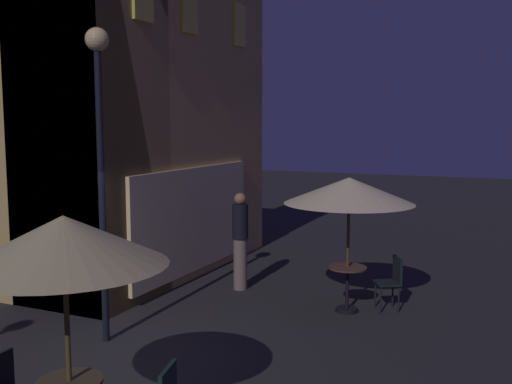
# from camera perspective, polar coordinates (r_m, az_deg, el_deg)

# --- Properties ---
(ground_plane) EXTENTS (60.00, 60.00, 0.00)m
(ground_plane) POSITION_cam_1_polar(r_m,az_deg,el_deg) (8.41, -12.99, -15.78)
(ground_plane) COLOR #282528
(cafe_building) EXTENTS (6.28, 6.33, 7.49)m
(cafe_building) POSITION_cam_1_polar(r_m,az_deg,el_deg) (12.44, -16.28, 8.98)
(cafe_building) COLOR tan
(cafe_building) RESTS_ON ground
(street_lamp_near_corner) EXTENTS (0.33, 0.33, 4.52)m
(street_lamp_near_corner) POSITION_cam_1_polar(r_m,az_deg,el_deg) (8.62, -14.95, 6.22)
(street_lamp_near_corner) COLOR black
(street_lamp_near_corner) RESTS_ON ground
(cafe_table_1) EXTENTS (0.65, 0.65, 0.78)m
(cafe_table_1) POSITION_cam_1_polar(r_m,az_deg,el_deg) (10.17, 8.87, -8.53)
(cafe_table_1) COLOR black
(cafe_table_1) RESTS_ON ground
(patio_umbrella_0) EXTENTS (1.92, 1.92, 2.36)m
(patio_umbrella_0) POSITION_cam_1_polar(r_m,az_deg,el_deg) (5.68, -18.18, -4.63)
(patio_umbrella_0) COLOR black
(patio_umbrella_0) RESTS_ON ground
(patio_umbrella_1) EXTENTS (2.18, 2.18, 2.30)m
(patio_umbrella_1) POSITION_cam_1_polar(r_m,az_deg,el_deg) (9.88, 9.03, 0.09)
(patio_umbrella_1) COLOR black
(patio_umbrella_1) RESTS_ON ground
(cafe_chair_3) EXTENTS (0.53, 0.53, 0.92)m
(cafe_chair_3) POSITION_cam_1_polar(r_m,az_deg,el_deg) (10.38, 13.11, -8.14)
(cafe_chair_3) COLOR black
(cafe_chair_3) RESTS_ON ground
(patron_standing_0) EXTENTS (0.31, 0.31, 1.87)m
(patron_standing_0) POSITION_cam_1_polar(r_m,az_deg,el_deg) (11.26, -1.55, -4.68)
(patron_standing_0) COLOR #74615D
(patron_standing_0) RESTS_ON ground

